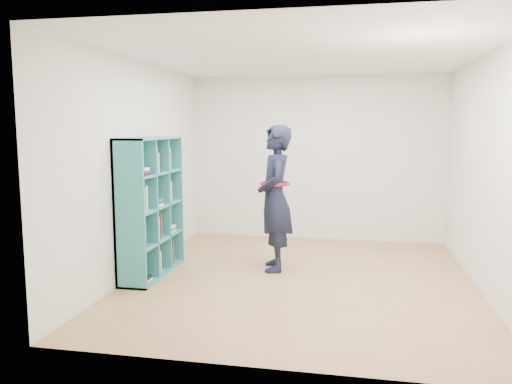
# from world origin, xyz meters

# --- Properties ---
(floor) EXTENTS (4.50, 4.50, 0.00)m
(floor) POSITION_xyz_m (0.00, 0.00, 0.00)
(floor) COLOR #9A7446
(floor) RESTS_ON ground
(ceiling) EXTENTS (4.50, 4.50, 0.00)m
(ceiling) POSITION_xyz_m (0.00, 0.00, 2.60)
(ceiling) COLOR white
(ceiling) RESTS_ON wall_back
(wall_left) EXTENTS (0.02, 4.50, 2.60)m
(wall_left) POSITION_xyz_m (-2.00, 0.00, 1.30)
(wall_left) COLOR silver
(wall_left) RESTS_ON floor
(wall_right) EXTENTS (0.02, 4.50, 2.60)m
(wall_right) POSITION_xyz_m (2.00, 0.00, 1.30)
(wall_right) COLOR silver
(wall_right) RESTS_ON floor
(wall_back) EXTENTS (4.00, 0.02, 2.60)m
(wall_back) POSITION_xyz_m (0.00, 2.25, 1.30)
(wall_back) COLOR silver
(wall_back) RESTS_ON floor
(wall_front) EXTENTS (4.00, 0.02, 2.60)m
(wall_front) POSITION_xyz_m (0.00, -2.25, 1.30)
(wall_front) COLOR silver
(wall_front) RESTS_ON floor
(bookshelf) EXTENTS (0.37, 1.26, 1.68)m
(bookshelf) POSITION_xyz_m (-1.84, -0.12, 0.82)
(bookshelf) COLOR teal
(bookshelf) RESTS_ON floor
(person) EXTENTS (0.57, 0.74, 1.83)m
(person) POSITION_xyz_m (-0.36, 0.37, 0.92)
(person) COLOR black
(person) RESTS_ON floor
(smartphone) EXTENTS (0.06, 0.10, 0.14)m
(smartphone) POSITION_xyz_m (-0.53, 0.42, 1.03)
(smartphone) COLOR silver
(smartphone) RESTS_ON person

